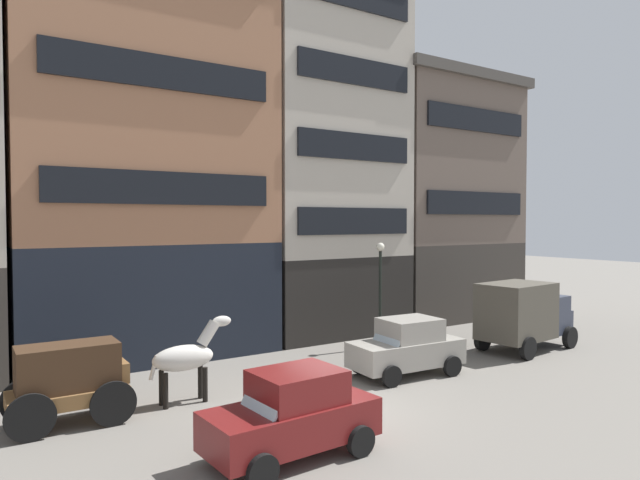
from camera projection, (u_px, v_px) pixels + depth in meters
The scene contains 11 objects.
ground_plane at pixel (336, 411), 14.71m from camera, with size 120.00×120.00×0.00m, color slate.
building_center_left at pixel (141, 137), 20.96m from camera, with size 9.52×5.95×16.15m.
building_center_right at pixel (319, 151), 25.35m from camera, with size 7.11×5.95×16.19m.
building_far_right at pixel (435, 197), 29.48m from camera, with size 8.27×5.95×12.35m.
cargo_wagon at pixel (70, 378), 13.70m from camera, with size 2.92×1.53×1.98m.
draft_horse at pixel (187, 357), 15.32m from camera, with size 2.34×0.62×2.30m.
delivery_truck_far at pixel (525, 313), 21.59m from camera, with size 4.48×2.46×2.62m.
sedan_dark at pixel (293, 414), 11.81m from camera, with size 3.77×2.01×1.83m.
sedan_parked_curb at pixel (407, 347), 18.08m from camera, with size 3.80×2.07×1.83m.
streetlamp_curbside at pixel (380, 280), 21.93m from camera, with size 0.32×0.32×4.12m.
fire_hydrant_curbside at pixel (521, 313), 27.75m from camera, with size 0.24×0.24×0.83m.
Camera 1 is at (-8.39, -11.89, 4.99)m, focal length 31.54 mm.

